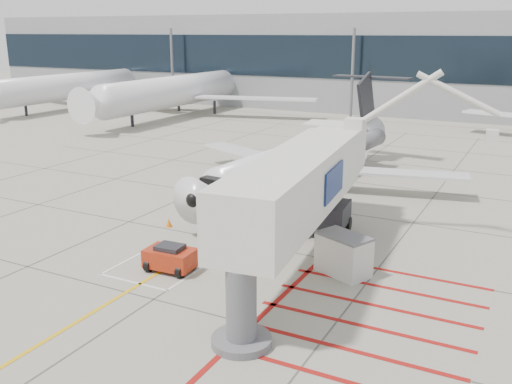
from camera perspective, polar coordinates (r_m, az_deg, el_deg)
The scene contains 10 objects.
ground_plane at distance 29.38m, azimuth -5.44°, elevation -7.55°, with size 260.00×260.00×0.00m, color #9C9887.
regional_jet at distance 40.64m, azimuth 3.14°, elevation 4.90°, with size 23.79×30.00×7.86m, color silver, non-canonical shape.
jet_bridge at distance 27.10m, azimuth 4.06°, elevation -0.43°, with size 9.60×20.26×8.10m, color silver, non-canonical shape.
pushback_tug at distance 29.01m, azimuth -8.57°, elevation -6.44°, with size 2.44×1.53×1.43m, color #A92810, non-canonical shape.
baggage_cart at distance 32.43m, azimuth 1.71°, elevation -3.95°, with size 2.06×1.30×1.30m, color #58585D, non-canonical shape.
ground_power_unit at distance 28.49m, azimuth 8.74°, elevation -6.21°, with size 2.58×1.51×2.04m, color beige, non-canonical shape.
cone_nose at distance 35.45m, azimuth -8.71°, elevation -3.03°, with size 0.39×0.39×0.54m, color orange.
cone_side at distance 37.13m, azimuth -0.30°, elevation -2.06°, with size 0.31×0.31×0.43m, color #FF490D.
bg_aircraft_a at distance 95.38m, azimuth -16.88°, elevation 11.76°, with size 35.63×39.58×11.88m, color silver, non-canonical shape.
bg_aircraft_b at distance 83.02m, azimuth -6.90°, elevation 12.03°, with size 37.65×41.84×12.55m, color silver, non-canonical shape.
Camera 1 is at (14.80, -22.56, 11.63)m, focal length 40.00 mm.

